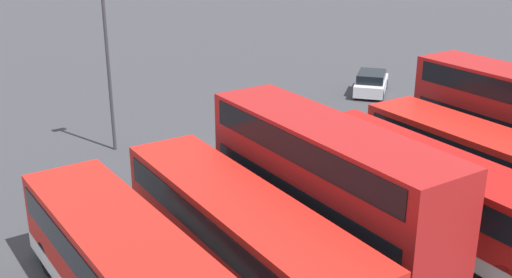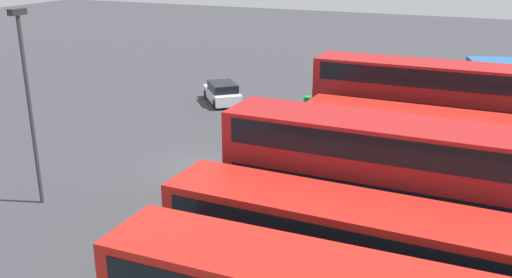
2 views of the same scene
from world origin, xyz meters
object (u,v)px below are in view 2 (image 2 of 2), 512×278
bus_single_deck_near_end (428,101)px  lamp_post_tall (28,94)px  bus_single_deck_fourth (414,165)px  bus_single_deck_third (417,139)px  waste_bin_yellow (308,104)px  bus_single_deck_sixth (343,241)px  bus_double_decker_second (425,102)px  box_truck_blue (498,83)px  bus_double_decker_fifth (368,177)px  car_hatchback_silver (222,93)px

bus_single_deck_near_end → lamp_post_tall: (17.21, -13.08, 3.04)m
bus_single_deck_fourth → lamp_post_tall: lamp_post_tall is taller
bus_single_deck_third → lamp_post_tall: lamp_post_tall is taller
bus_single_deck_near_end → bus_single_deck_fourth: size_ratio=1.03×
waste_bin_yellow → bus_single_deck_sixth: bearing=22.3°
bus_single_deck_third → waste_bin_yellow: (-7.83, -8.12, -1.15)m
bus_double_decker_second → bus_single_deck_fourth: size_ratio=1.03×
bus_single_deck_sixth → lamp_post_tall: (-0.92, -13.18, 3.04)m
box_truck_blue → bus_double_decker_fifth: bearing=-9.4°
waste_bin_yellow → bus_single_deck_near_end: bearing=85.1°
bus_single_deck_third → bus_double_decker_fifth: bus_double_decker_fifth is taller
bus_single_deck_sixth → waste_bin_yellow: bus_single_deck_sixth is taller
bus_single_deck_third → bus_double_decker_fifth: (7.56, -0.55, 0.83)m
bus_double_decker_fifth → car_hatchback_silver: bearing=-137.6°
bus_single_deck_third → bus_single_deck_sixth: (10.95, -0.43, 0.00)m
bus_single_deck_near_end → box_truck_blue: 7.29m
bus_double_decker_second → car_hatchback_silver: size_ratio=2.78×
bus_single_deck_near_end → bus_single_deck_sixth: 18.13m
bus_single_deck_third → bus_double_decker_fifth: size_ratio=1.04×
bus_single_deck_near_end → lamp_post_tall: bearing=-37.2°
bus_double_decker_fifth → bus_single_deck_sixth: 3.49m
bus_single_deck_near_end → bus_single_deck_third: size_ratio=1.09×
car_hatchback_silver → waste_bin_yellow: bearing=95.2°
car_hatchback_silver → lamp_post_tall: 17.78m
bus_single_deck_fourth → waste_bin_yellow: (-11.37, -8.58, -1.15)m
bus_single_deck_third → car_hatchback_silver: bearing=-117.3°
bus_single_deck_third → car_hatchback_silver: 15.92m
bus_double_decker_second → bus_double_decker_fifth: bearing=-1.6°
bus_single_deck_sixth → bus_single_deck_fourth: bearing=173.1°
box_truck_blue → bus_single_deck_near_end: bearing=-28.6°
bus_single_deck_fourth → bus_double_decker_fifth: bus_double_decker_fifth is taller
box_truck_blue → waste_bin_yellow: (5.75, -11.08, -1.23)m
bus_single_deck_fourth → bus_double_decker_fifth: bearing=-14.2°
bus_single_deck_near_end → bus_double_decker_second: size_ratio=1.00×
lamp_post_tall → waste_bin_yellow: size_ratio=8.38×
bus_single_deck_sixth → waste_bin_yellow: (-18.78, -7.69, -1.15)m
bus_double_decker_second → car_hatchback_silver: 14.44m
waste_bin_yellow → bus_single_deck_fourth: bearing=37.1°
bus_single_deck_sixth → bus_double_decker_fifth: bearing=-177.9°
box_truck_blue → lamp_post_tall: bearing=-35.1°
bus_double_decker_second → bus_double_decker_fifth: (11.24, -0.30, -0.00)m
bus_single_deck_third → car_hatchback_silver: (-7.29, -14.12, -0.92)m
bus_single_deck_fourth → box_truck_blue: size_ratio=1.44×
bus_double_decker_fifth → lamp_post_tall: (2.47, -13.06, 2.22)m
bus_single_deck_near_end → lamp_post_tall: size_ratio=1.47×
bus_single_deck_near_end → car_hatchback_silver: bearing=-90.5°
bus_single_deck_third → lamp_post_tall: (10.03, -13.61, 3.04)m
bus_double_decker_second → bus_single_deck_sixth: bus_double_decker_second is taller
bus_single_deck_fourth → car_hatchback_silver: bus_single_deck_fourth is taller
bus_single_deck_fourth → car_hatchback_silver: bearing=-126.6°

